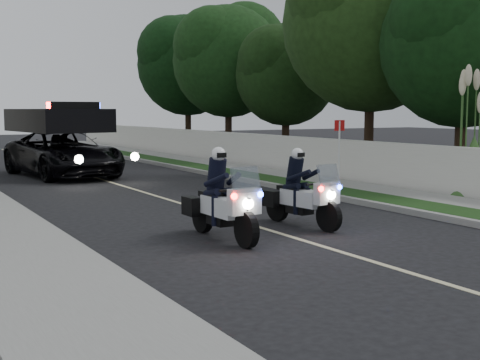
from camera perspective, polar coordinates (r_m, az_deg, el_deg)
name	(u,v)px	position (r m, az deg, el deg)	size (l,w,h in m)	color
ground	(361,258)	(11.29, 10.67, -6.83)	(120.00, 120.00, 0.00)	black
curb_right	(260,183)	(21.66, 1.76, -0.25)	(0.20, 60.00, 0.15)	gray
grass_verge	(277,182)	(22.04, 3.31, -0.14)	(1.20, 60.00, 0.16)	#193814
sidewalk_right	(308,180)	(22.77, 6.05, 0.04)	(1.40, 60.00, 0.16)	gray
property_wall	(331,159)	(23.30, 8.06, 1.82)	(0.22, 60.00, 1.50)	beige
curb_left	(5,200)	(18.76, -20.13, -1.65)	(0.20, 60.00, 0.15)	gray
lane_marking	(146,193)	(19.85, -8.38, -1.12)	(0.12, 50.00, 0.01)	#BFB78C
police_moto_left	(223,240)	(12.65, -1.56, -5.31)	(0.75, 2.14, 1.82)	silver
police_moto_right	(301,226)	(14.15, 5.44, -4.09)	(0.71, 2.02, 1.71)	silver
police_suv	(64,176)	(25.44, -15.38, 0.33)	(2.88, 6.22, 3.02)	black
sign_post	(338,187)	(21.26, 8.74, -0.65)	(0.36, 0.36, 2.27)	#B90D27
pampas_far	(472,199)	(19.48, 19.90, -1.59)	(1.42, 1.42, 4.06)	beige
tree_right_a	(458,187)	(22.39, 18.82, -0.57)	(5.39, 5.39, 8.98)	black
tree_right_b	(368,175)	(25.42, 11.29, 0.43)	(6.75, 6.75, 11.25)	#214316
tree_right_c	(285,162)	(31.22, 4.05, 1.60)	(4.88, 4.88, 8.13)	black
tree_right_d	(229,157)	(34.35, -1.02, 2.04)	(5.88, 5.88, 9.81)	#163A13
tree_right_e	(188,151)	(39.35, -4.60, 2.56)	(6.03, 6.03, 10.06)	black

